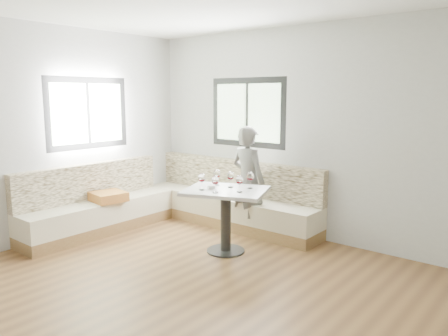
{
  "coord_description": "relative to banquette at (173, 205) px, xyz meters",
  "views": [
    {
      "loc": [
        2.86,
        -2.63,
        1.9
      ],
      "look_at": [
        -0.48,
        1.44,
        1.02
      ],
      "focal_mm": 35.0,
      "sensor_mm": 36.0,
      "label": 1
    }
  ],
  "objects": [
    {
      "name": "wine_glass_e",
      "position": [
        1.42,
        -0.06,
        0.59
      ],
      "size": [
        0.09,
        0.09,
        0.2
      ],
      "color": "white",
      "rests_on": "table"
    },
    {
      "name": "person",
      "position": [
        1.01,
        0.45,
        0.42
      ],
      "size": [
        0.59,
        0.43,
        1.5
      ],
      "primitive_type": "imported",
      "rotation": [
        0.0,
        0.0,
        3.01
      ],
      "color": "#61605A",
      "rests_on": "ground"
    },
    {
      "name": "wine_glass_a",
      "position": [
        1.02,
        -0.5,
        0.59
      ],
      "size": [
        0.09,
        0.09,
        0.2
      ],
      "color": "white",
      "rests_on": "table"
    },
    {
      "name": "table",
      "position": [
        1.22,
        -0.28,
        0.25
      ],
      "size": [
        1.16,
        1.04,
        0.78
      ],
      "rotation": [
        0.0,
        0.0,
        0.38
      ],
      "color": "black",
      "rests_on": "ground"
    },
    {
      "name": "olive_ramekin",
      "position": [
        1.06,
        -0.36,
        0.47
      ],
      "size": [
        0.1,
        0.1,
        0.04
      ],
      "color": "white",
      "rests_on": "table"
    },
    {
      "name": "room",
      "position": [
        1.51,
        -1.55,
        1.08
      ],
      "size": [
        5.01,
        5.01,
        2.81
      ],
      "color": "brown",
      "rests_on": "ground"
    },
    {
      "name": "banquette",
      "position": [
        0.0,
        0.0,
        0.0
      ],
      "size": [
        2.9,
        2.8,
        0.95
      ],
      "color": "olive",
      "rests_on": "ground"
    },
    {
      "name": "wine_glass_c",
      "position": [
        1.45,
        -0.31,
        0.59
      ],
      "size": [
        0.09,
        0.09,
        0.2
      ],
      "color": "white",
      "rests_on": "table"
    },
    {
      "name": "wine_glass_d",
      "position": [
        1.2,
        -0.17,
        0.59
      ],
      "size": [
        0.09,
        0.09,
        0.2
      ],
      "color": "white",
      "rests_on": "table"
    },
    {
      "name": "wine_glass_f",
      "position": [
        0.99,
        -0.18,
        0.59
      ],
      "size": [
        0.09,
        0.09,
        0.2
      ],
      "color": "white",
      "rests_on": "table"
    },
    {
      "name": "wine_glass_b",
      "position": [
        1.24,
        -0.5,
        0.59
      ],
      "size": [
        0.09,
        0.09,
        0.2
      ],
      "color": "white",
      "rests_on": "table"
    }
  ]
}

